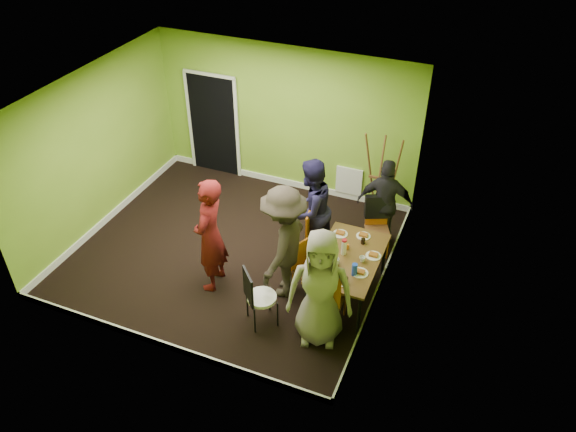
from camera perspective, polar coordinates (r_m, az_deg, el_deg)
name	(u,v)px	position (r m, az deg, el deg)	size (l,w,h in m)	color
ground	(234,251)	(9.48, -5.50, -3.55)	(5.00, 5.00, 0.00)	black
room_walls	(230,201)	(8.93, -5.87, 1.55)	(5.04, 4.54, 2.82)	#75A229
dining_table	(348,260)	(8.23, 6.15, -4.46)	(0.90, 1.50, 0.75)	black
chair_left_far	(315,235)	(8.89, 2.77, -1.95)	(0.46, 0.46, 0.97)	orange
chair_left_near	(304,265)	(8.43, 1.61, -5.03)	(0.47, 0.47, 0.85)	orange
chair_back_end	(377,213)	(9.24, 9.06, 0.30)	(0.55, 0.59, 0.98)	orange
chair_front_end	(328,294)	(7.81, 4.08, -7.90)	(0.45, 0.46, 1.08)	orange
chair_bentwood	(257,295)	(7.89, -3.17, -8.00)	(0.53, 0.53, 0.97)	black
easel	(381,177)	(9.91, 9.44, 3.91)	(0.67, 0.63, 1.67)	brown
plate_near_left	(340,234)	(8.61, 5.33, -1.82)	(0.23, 0.23, 0.01)	white
plate_near_right	(326,272)	(7.92, 3.91, -5.66)	(0.25, 0.25, 0.01)	white
plate_far_back	(363,236)	(8.60, 7.66, -2.03)	(0.22, 0.22, 0.01)	white
plate_far_front	(337,282)	(7.77, 5.05, -6.73)	(0.22, 0.22, 0.01)	white
plate_wall_back	(373,256)	(8.26, 8.66, -4.03)	(0.23, 0.23, 0.01)	white
plate_wall_front	(360,273)	(7.95, 7.31, -5.75)	(0.24, 0.24, 0.01)	white
thermos	(344,248)	(8.17, 5.70, -3.22)	(0.08, 0.08, 0.23)	white
blue_bottle	(354,270)	(7.86, 6.77, -5.42)	(0.08, 0.08, 0.19)	blue
orange_bottle	(348,247)	(8.32, 6.09, -3.11)	(0.04, 0.04, 0.08)	orange
glass_mid	(344,245)	(8.33, 5.73, -2.93)	(0.07, 0.07, 0.11)	black
glass_back	(363,241)	(8.44, 7.63, -2.55)	(0.06, 0.06, 0.09)	black
glass_front	(346,280)	(7.75, 5.89, -6.49)	(0.07, 0.07, 0.09)	black
cup_a	(335,261)	(8.03, 4.80, -4.61)	(0.13, 0.13, 0.10)	white
cup_b	(362,259)	(8.12, 7.55, -4.38)	(0.09, 0.09, 0.08)	white
person_standing	(210,235)	(8.32, -7.92, -1.97)	(0.68, 0.45, 1.88)	#540F0E
person_left_far	(310,210)	(8.87, 2.27, 0.62)	(0.86, 0.67, 1.76)	#191638
person_left_near	(284,243)	(8.12, -0.43, -2.77)	(1.20, 0.69, 1.85)	#2C251D
person_back_end	(385,203)	(9.30, 9.86, 1.27)	(0.93, 0.39, 1.58)	black
person_front_end	(320,289)	(7.45, 3.28, -7.38)	(0.88, 0.58, 1.81)	gray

